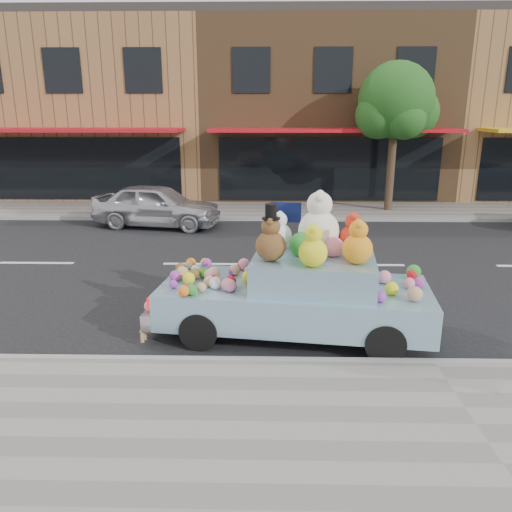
{
  "coord_description": "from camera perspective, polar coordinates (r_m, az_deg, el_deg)",
  "views": [
    {
      "loc": [
        -2.41,
        -11.48,
        3.55
      ],
      "look_at": [
        -2.58,
        -3.56,
        1.25
      ],
      "focal_mm": 35.0,
      "sensor_mm": 36.0,
      "label": 1
    }
  ],
  "objects": [
    {
      "name": "far_kerb",
      "position": [
        17.02,
        9.37,
        4.17
      ],
      "size": [
        60.0,
        0.12,
        0.13
      ],
      "primitive_type": "cube",
      "color": "gray",
      "rests_on": "ground"
    },
    {
      "name": "art_car",
      "position": [
        8.12,
        4.69,
        -3.57
      ],
      "size": [
        4.67,
        2.3,
        2.33
      ],
      "rotation": [
        0.0,
        0.0,
        -0.13
      ],
      "color": "black",
      "rests_on": "ground"
    },
    {
      "name": "storefront_left",
      "position": [
        24.65,
        -17.37,
        15.73
      ],
      "size": [
        10.0,
        9.8,
        7.3
      ],
      "color": "olive",
      "rests_on": "ground"
    },
    {
      "name": "far_sidewalk",
      "position": [
        18.48,
        8.74,
        5.13
      ],
      "size": [
        60.0,
        3.0,
        0.12
      ],
      "primitive_type": "cube",
      "color": "gray",
      "rests_on": "ground"
    },
    {
      "name": "storefront_mid",
      "position": [
        23.58,
        7.4,
        16.31
      ],
      "size": [
        10.0,
        9.8,
        7.3
      ],
      "color": "brown",
      "rests_on": "ground"
    },
    {
      "name": "street_tree",
      "position": [
        18.57,
        15.68,
        16.08
      ],
      "size": [
        3.0,
        2.7,
        5.22
      ],
      "color": "#38281C",
      "rests_on": "ground"
    },
    {
      "name": "ground",
      "position": [
        12.26,
        12.52,
        -1.03
      ],
      "size": [
        120.0,
        120.0,
        0.0
      ],
      "primitive_type": "plane",
      "color": "black",
      "rests_on": "ground"
    },
    {
      "name": "near_kerb",
      "position": [
        7.75,
        19.64,
        -11.57
      ],
      "size": [
        60.0,
        0.12,
        0.13
      ],
      "primitive_type": "cube",
      "color": "gray",
      "rests_on": "ground"
    },
    {
      "name": "near_sidewalk",
      "position": [
        6.55,
        23.81,
        -17.59
      ],
      "size": [
        60.0,
        3.0,
        0.12
      ],
      "primitive_type": "cube",
      "color": "gray",
      "rests_on": "ground"
    },
    {
      "name": "car_silver",
      "position": [
        16.19,
        -11.25,
        5.7
      ],
      "size": [
        4.23,
        2.28,
        1.37
      ],
      "primitive_type": "imported",
      "rotation": [
        0.0,
        0.0,
        1.4
      ],
      "color": "#B8B8BD",
      "rests_on": "ground"
    }
  ]
}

